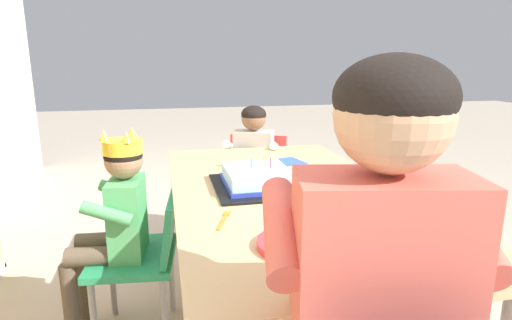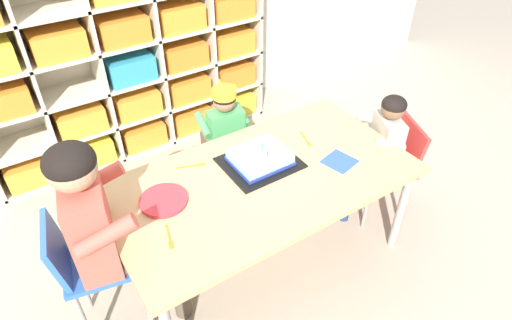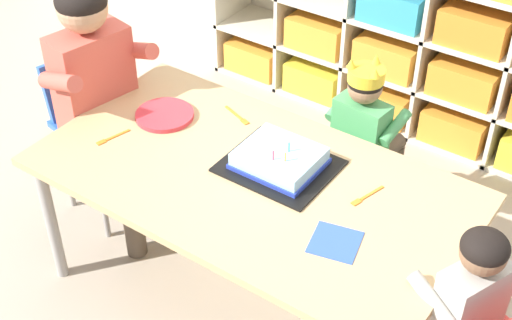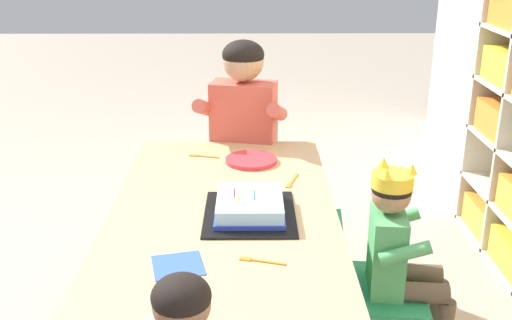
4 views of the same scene
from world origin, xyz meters
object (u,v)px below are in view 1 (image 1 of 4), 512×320
at_px(fork_by_napkin, 235,166).
at_px(fork_at_table_front_edge, 394,250).
at_px(adult_helper_seated, 370,271).
at_px(classroom_chair_blue, 146,251).
at_px(classroom_chair_guest_side, 255,179).
at_px(birthday_cake_on_tray, 257,179).
at_px(child_with_crown, 115,214).
at_px(guest_at_table_side, 252,161).
at_px(fork_near_cake_tray, 224,219).
at_px(paper_plate_stack, 301,244).
at_px(activity_table, 286,202).

bearing_deg(fork_by_napkin, fork_at_table_front_edge, 120.51).
bearing_deg(adult_helper_seated, fork_by_napkin, -74.82).
relative_size(classroom_chair_blue, classroom_chair_guest_side, 0.91).
bearing_deg(birthday_cake_on_tray, child_with_crown, 81.69).
distance_m(child_with_crown, guest_at_table_side, 0.91).
bearing_deg(classroom_chair_guest_side, adult_helper_seated, -72.20).
relative_size(guest_at_table_side, birthday_cake_on_tray, 2.19).
xyz_separation_m(guest_at_table_side, fork_near_cake_tray, (-1.01, 0.30, 0.08)).
distance_m(paper_plate_stack, fork_near_cake_tray, 0.28).
bearing_deg(child_with_crown, fork_by_napkin, 122.93).
xyz_separation_m(adult_helper_seated, paper_plate_stack, (0.27, 0.05, -0.06)).
xyz_separation_m(activity_table, paper_plate_stack, (-0.47, 0.10, 0.06)).
bearing_deg(paper_plate_stack, fork_at_table_front_edge, -107.90).
bearing_deg(fork_by_napkin, adult_helper_seated, 109.46).
xyz_separation_m(classroom_chair_blue, guest_at_table_side, (0.65, -0.55, 0.17)).
xyz_separation_m(birthday_cake_on_tray, fork_at_table_front_edge, (-0.59, -0.21, -0.03)).
xyz_separation_m(fork_near_cake_tray, fork_at_table_front_edge, (-0.30, -0.38, 0.00)).
bearing_deg(child_with_crown, birthday_cake_on_tray, 87.74).
relative_size(activity_table, fork_near_cake_tray, 10.47).
distance_m(child_with_crown, paper_plate_stack, 0.79).
xyz_separation_m(guest_at_table_side, paper_plate_stack, (-1.24, 0.14, 0.09)).
bearing_deg(activity_table, adult_helper_seated, 175.81).
xyz_separation_m(classroom_chair_blue, fork_at_table_front_edge, (-0.66, -0.62, 0.25)).
distance_m(adult_helper_seated, paper_plate_stack, 0.28).
bearing_deg(birthday_cake_on_tray, fork_near_cake_tray, 150.71).
height_order(child_with_crown, fork_by_napkin, child_with_crown).
bearing_deg(fork_by_napkin, fork_near_cake_tray, 93.30).
distance_m(child_with_crown, fork_at_table_front_edge, 0.99).
height_order(child_with_crown, fork_at_table_front_edge, child_with_crown).
height_order(classroom_chair_blue, fork_by_napkin, fork_by_napkin).
bearing_deg(classroom_chair_blue, fork_near_cake_tray, 40.47).
xyz_separation_m(paper_plate_stack, fork_near_cake_tray, (0.23, 0.16, -0.01)).
height_order(classroom_chair_blue, birthday_cake_on_tray, birthday_cake_on_tray).
distance_m(activity_table, fork_at_table_front_edge, 0.56).
relative_size(classroom_chair_blue, fork_at_table_front_edge, 4.17).
relative_size(guest_at_table_side, paper_plate_stack, 3.68).
bearing_deg(fork_near_cake_tray, guest_at_table_side, -177.03).
bearing_deg(guest_at_table_side, fork_by_napkin, -89.77).
bearing_deg(classroom_chair_blue, fork_at_table_front_edge, 49.57).
distance_m(child_with_crown, adult_helper_seated, 1.04).
xyz_separation_m(activity_table, child_with_crown, (0.13, 0.61, -0.04)).
distance_m(activity_table, child_with_crown, 0.62).
relative_size(activity_table, adult_helper_seated, 1.40).
bearing_deg(classroom_chair_guest_side, child_with_crown, -110.63).
bearing_deg(child_with_crown, classroom_chair_blue, 90.60).
relative_size(classroom_chair_blue, fork_near_cake_tray, 3.99).
bearing_deg(guest_at_table_side, child_with_crown, -112.79).
distance_m(activity_table, paper_plate_stack, 0.49).
relative_size(adult_helper_seated, fork_at_table_front_edge, 7.81).
height_order(activity_table, birthday_cake_on_tray, birthday_cake_on_tray).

